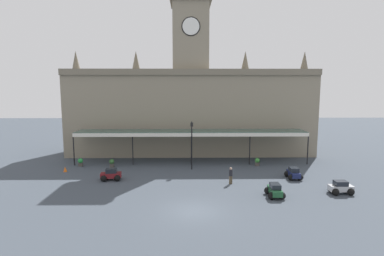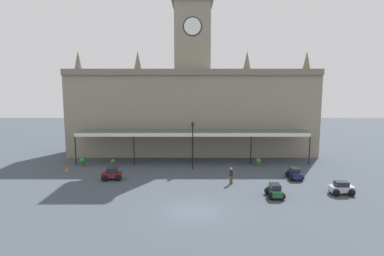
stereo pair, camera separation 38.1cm
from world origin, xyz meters
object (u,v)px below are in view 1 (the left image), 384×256
object	(u,v)px
victorian_lamppost	(192,140)
planter_forecourt_centre	(81,162)
car_maroon_sedan	(111,175)
car_navy_sedan	(293,174)
car_silver_sedan	(341,188)
pedestrian_near_entrance	(231,175)
car_green_sedan	(275,191)
planter_near_kerb	(112,163)
planter_by_canopy	(257,162)
traffic_cone	(65,169)

from	to	relation	value
victorian_lamppost	planter_forecourt_centre	bearing A→B (deg)	172.86
car_maroon_sedan	planter_forecourt_centre	distance (m)	7.57
car_navy_sedan	car_maroon_sedan	xyz separation A→B (m)	(-18.83, -0.25, 0.00)
car_silver_sedan	pedestrian_near_entrance	world-z (taller)	pedestrian_near_entrance
planter_forecourt_centre	pedestrian_near_entrance	bearing A→B (deg)	-22.54
planter_forecourt_centre	car_silver_sedan	bearing A→B (deg)	-20.68
planter_forecourt_centre	car_green_sedan	bearing A→B (deg)	-27.62
car_maroon_sedan	pedestrian_near_entrance	size ratio (longest dim) A/B	1.28
car_navy_sedan	planter_near_kerb	size ratio (longest dim) A/B	2.14
planter_by_canopy	car_navy_sedan	bearing A→B (deg)	-63.68
car_maroon_sedan	planter_forecourt_centre	bearing A→B (deg)	131.65
car_silver_sedan	planter_forecourt_centre	world-z (taller)	car_silver_sedan
victorian_lamppost	car_green_sedan	bearing A→B (deg)	-51.77
car_green_sedan	victorian_lamppost	distance (m)	11.85
pedestrian_near_entrance	car_maroon_sedan	bearing A→B (deg)	173.20
car_green_sedan	planter_near_kerb	size ratio (longest dim) A/B	2.14
car_silver_sedan	planter_by_canopy	size ratio (longest dim) A/B	2.14
pedestrian_near_entrance	planter_forecourt_centre	distance (m)	18.50
car_silver_sedan	traffic_cone	size ratio (longest dim) A/B	3.62
car_navy_sedan	car_silver_sedan	xyz separation A→B (m)	(2.68, -4.62, 0.00)
car_navy_sedan	traffic_cone	bearing A→B (deg)	173.16
pedestrian_near_entrance	victorian_lamppost	world-z (taller)	victorian_lamppost
car_maroon_sedan	planter_forecourt_centre	world-z (taller)	car_maroon_sedan
car_green_sedan	victorian_lamppost	world-z (taller)	victorian_lamppost
planter_by_canopy	planter_forecourt_centre	distance (m)	21.25
car_maroon_sedan	victorian_lamppost	xyz separation A→B (m)	(8.30, 3.98, 2.92)
planter_by_canopy	planter_near_kerb	bearing A→B (deg)	-178.81
car_maroon_sedan	planter_by_canopy	world-z (taller)	car_maroon_sedan
car_navy_sedan	pedestrian_near_entrance	distance (m)	6.99
pedestrian_near_entrance	car_silver_sedan	bearing A→B (deg)	-17.20
car_green_sedan	car_maroon_sedan	distance (m)	16.21
car_maroon_sedan	planter_near_kerb	size ratio (longest dim) A/B	2.22
car_navy_sedan	traffic_cone	size ratio (longest dim) A/B	3.62
car_maroon_sedan	planter_near_kerb	bearing A→B (deg)	102.74
planter_near_kerb	car_silver_sedan	bearing A→B (deg)	-22.80
car_green_sedan	victorian_lamppost	bearing A→B (deg)	128.23
car_navy_sedan	planter_forecourt_centre	size ratio (longest dim) A/B	2.14
car_silver_sedan	traffic_cone	bearing A→B (deg)	164.55
car_maroon_sedan	traffic_cone	world-z (taller)	car_maroon_sedan
traffic_cone	victorian_lamppost	bearing A→B (deg)	3.06
planter_by_canopy	pedestrian_near_entrance	bearing A→B (deg)	-120.84
car_green_sedan	car_silver_sedan	bearing A→B (deg)	6.29
victorian_lamppost	planter_forecourt_centre	size ratio (longest dim) A/B	5.82
car_green_sedan	planter_near_kerb	xyz separation A→B (m)	(-16.58, 10.21, -0.01)
pedestrian_near_entrance	victorian_lamppost	xyz separation A→B (m)	(-3.76, 5.42, 2.51)
planter_forecourt_centre	planter_by_canopy	bearing A→B (deg)	-0.33
car_silver_sedan	planter_by_canopy	world-z (taller)	car_silver_sedan
car_maroon_sedan	victorian_lamppost	world-z (taller)	victorian_lamppost
planter_forecourt_centre	car_navy_sedan	bearing A→B (deg)	-12.75
traffic_cone	planter_by_canopy	distance (m)	22.27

